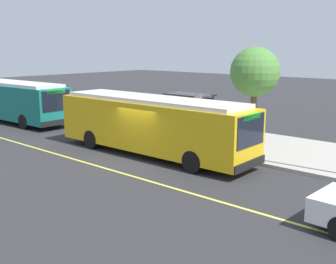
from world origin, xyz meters
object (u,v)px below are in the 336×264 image
waiting_bench (187,126)px  transit_bus_main (152,123)px  transit_bus_second (11,100)px  route_sign_post (198,113)px

waiting_bench → transit_bus_main: bearing=-71.7°
transit_bus_main → transit_bus_second: 14.61m
transit_bus_main → waiting_bench: size_ratio=7.12×
waiting_bench → route_sign_post: (2.46, -2.14, 1.32)m
transit_bus_main → route_sign_post: same height
transit_bus_second → waiting_bench: size_ratio=7.05×
transit_bus_second → route_sign_post: (15.48, 2.42, 0.34)m
transit_bus_second → route_sign_post: bearing=8.9°
transit_bus_second → waiting_bench: (13.01, 4.56, -0.98)m
transit_bus_main → waiting_bench: bearing=108.3°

